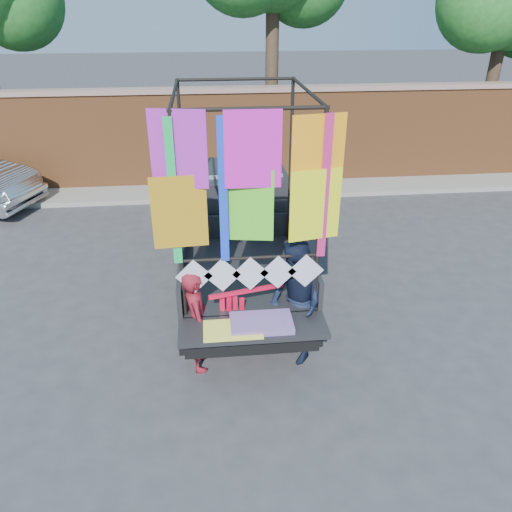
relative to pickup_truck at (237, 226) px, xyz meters
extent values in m
plane|color=#38383A|center=(0.43, -2.12, -0.90)|extent=(90.00, 90.00, 0.00)
cube|color=#97552B|center=(0.43, 4.88, 0.35)|extent=(30.00, 0.35, 2.50)
cube|color=gray|center=(0.43, 4.88, 1.65)|extent=(30.00, 0.45, 0.12)
cube|color=gray|center=(0.43, 4.18, -0.84)|extent=(30.00, 1.20, 0.12)
sphere|color=#1A5D22|center=(-5.17, 6.48, 3.65)|extent=(2.40, 2.40, 2.40)
cylinder|color=#38281C|center=(1.43, 6.08, 1.83)|extent=(0.36, 0.36, 5.46)
cylinder|color=#38281C|center=(7.93, 6.08, 1.37)|extent=(0.36, 0.36, 4.55)
sphere|color=#1A5D22|center=(7.13, 5.78, 3.65)|extent=(2.60, 2.60, 2.60)
cylinder|color=black|center=(-0.83, 0.63, -0.55)|extent=(0.24, 0.71, 0.71)
cylinder|color=black|center=(-0.83, -2.25, -0.55)|extent=(0.24, 0.71, 0.71)
cylinder|color=black|center=(0.83, 0.63, -0.55)|extent=(0.24, 0.71, 0.71)
cylinder|color=black|center=(0.83, -2.25, -0.55)|extent=(0.24, 0.71, 0.71)
cube|color=black|center=(0.00, -0.86, -0.37)|extent=(1.82, 4.49, 0.32)
cube|color=black|center=(0.00, -1.66, -0.07)|extent=(1.92, 2.46, 0.11)
cube|color=black|center=(-0.94, -1.66, 0.17)|extent=(0.06, 2.46, 0.48)
cube|color=black|center=(0.94, -1.66, 0.17)|extent=(0.06, 2.46, 0.48)
cube|color=black|center=(0.00, -0.46, 0.17)|extent=(1.92, 0.06, 0.48)
cube|color=black|center=(0.00, 0.58, 0.22)|extent=(1.92, 1.71, 1.34)
cube|color=#8C9EAD|center=(0.00, 0.10, 0.65)|extent=(1.71, 0.06, 0.59)
cube|color=#8C9EAD|center=(0.00, 1.38, 0.44)|extent=(1.71, 0.11, 0.75)
cube|color=black|center=(0.00, 1.76, -0.05)|extent=(1.87, 0.96, 0.59)
cube|color=black|center=(0.00, -3.16, -0.05)|extent=(1.92, 0.59, 0.06)
cube|color=black|center=(0.00, -2.91, -0.45)|extent=(1.98, 0.16, 0.19)
cylinder|color=black|center=(-0.88, -2.79, 1.32)|extent=(0.05, 0.05, 2.67)
cylinder|color=black|center=(-0.88, -0.54, 1.32)|extent=(0.05, 0.05, 2.67)
cylinder|color=black|center=(0.88, -2.79, 1.32)|extent=(0.05, 0.05, 2.67)
cylinder|color=black|center=(0.88, -0.54, 1.32)|extent=(0.05, 0.05, 2.67)
cylinder|color=black|center=(0.00, -2.79, 2.66)|extent=(1.82, 0.05, 0.05)
cylinder|color=black|center=(0.00, -0.54, 2.66)|extent=(1.82, 0.05, 0.05)
cylinder|color=black|center=(-0.88, -1.66, 2.66)|extent=(0.05, 2.30, 0.05)
cylinder|color=black|center=(0.88, -1.66, 2.66)|extent=(0.05, 2.30, 0.05)
cylinder|color=black|center=(0.00, -2.79, 0.79)|extent=(1.82, 0.04, 0.04)
cube|color=#B725BD|center=(-0.80, -2.81, 2.18)|extent=(0.66, 0.02, 0.91)
cube|color=#ED1AC5|center=(0.00, -2.85, 2.18)|extent=(0.66, 0.02, 0.91)
cube|color=#FF9D15|center=(0.80, -2.81, 2.18)|extent=(0.66, 0.02, 0.91)
cube|color=#C48917|center=(-0.80, -2.85, 1.48)|extent=(0.66, 0.02, 0.91)
cube|color=#57DB26|center=(0.00, -2.81, 1.48)|extent=(0.66, 0.02, 0.91)
cube|color=#F9FF1A|center=(0.80, -2.85, 1.48)|extent=(0.66, 0.02, 0.91)
cube|color=#17BE52|center=(-0.91, -2.83, 1.70)|extent=(0.11, 0.01, 1.82)
cube|color=#C32063|center=(0.91, -2.83, 1.70)|extent=(0.11, 0.01, 1.82)
cube|color=blue|center=(-0.32, -2.83, 1.70)|extent=(0.11, 0.01, 1.82)
cube|color=white|center=(-0.73, -2.82, 0.57)|extent=(0.48, 0.01, 0.48)
cube|color=white|center=(-0.36, -2.82, 0.57)|extent=(0.48, 0.01, 0.48)
cube|color=white|center=(0.00, -2.82, 0.57)|extent=(0.48, 0.01, 0.48)
cube|color=white|center=(0.36, -2.82, 0.57)|extent=(0.48, 0.01, 0.48)
cube|color=white|center=(0.73, -2.82, 0.57)|extent=(0.48, 0.01, 0.48)
cube|color=#D22E67|center=(0.11, -3.16, 0.03)|extent=(0.80, 0.48, 0.09)
cube|color=#F6FF50|center=(-0.27, -3.23, 0.01)|extent=(0.75, 0.43, 0.04)
imported|color=maroon|center=(-0.73, -2.78, -0.14)|extent=(0.45, 0.61, 1.52)
imported|color=black|center=(0.63, -2.70, 0.01)|extent=(0.93, 1.06, 1.81)
cube|color=red|center=(-0.05, -2.74, 0.26)|extent=(1.03, 0.28, 0.04)
cube|color=red|center=(-0.38, -2.76, -0.06)|extent=(0.07, 0.02, 0.60)
cube|color=red|center=(-0.29, -2.76, -0.08)|extent=(0.07, 0.02, 0.60)
cube|color=red|center=(-0.20, -2.76, -0.10)|extent=(0.07, 0.02, 0.60)
cube|color=red|center=(-0.12, -2.76, -0.12)|extent=(0.07, 0.02, 0.60)
camera|label=1|loc=(-0.50, -8.42, 3.76)|focal=35.00mm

